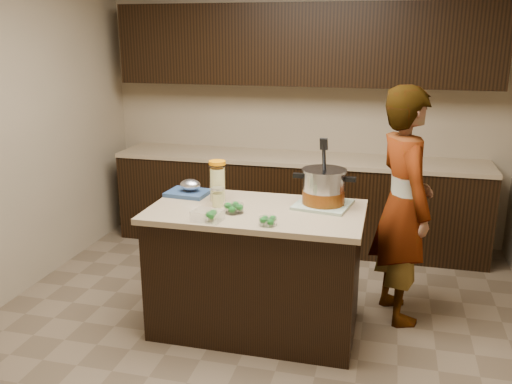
{
  "coord_description": "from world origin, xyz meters",
  "views": [
    {
      "loc": [
        0.85,
        -3.4,
        2.04
      ],
      "look_at": [
        0.0,
        0.0,
        1.02
      ],
      "focal_mm": 38.0,
      "sensor_mm": 36.0,
      "label": 1
    }
  ],
  "objects_px": {
    "island": "(256,269)",
    "stock_pot": "(324,189)",
    "lemonade_pitcher": "(218,183)",
    "person": "(403,206)"
  },
  "relations": [
    {
      "from": "island",
      "to": "stock_pot",
      "type": "relative_size",
      "value": 3.33
    },
    {
      "from": "stock_pot",
      "to": "lemonade_pitcher",
      "type": "relative_size",
      "value": 1.52
    },
    {
      "from": "stock_pot",
      "to": "person",
      "type": "height_order",
      "value": "person"
    },
    {
      "from": "lemonade_pitcher",
      "to": "person",
      "type": "bearing_deg",
      "value": 14.25
    },
    {
      "from": "island",
      "to": "lemonade_pitcher",
      "type": "xyz_separation_m",
      "value": [
        -0.31,
        0.12,
        0.58
      ]
    },
    {
      "from": "lemonade_pitcher",
      "to": "stock_pot",
      "type": "bearing_deg",
      "value": 4.64
    },
    {
      "from": "island",
      "to": "stock_pot",
      "type": "height_order",
      "value": "stock_pot"
    },
    {
      "from": "lemonade_pitcher",
      "to": "person",
      "type": "height_order",
      "value": "person"
    },
    {
      "from": "island",
      "to": "lemonade_pitcher",
      "type": "bearing_deg",
      "value": 159.42
    },
    {
      "from": "stock_pot",
      "to": "lemonade_pitcher",
      "type": "height_order",
      "value": "stock_pot"
    }
  ]
}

